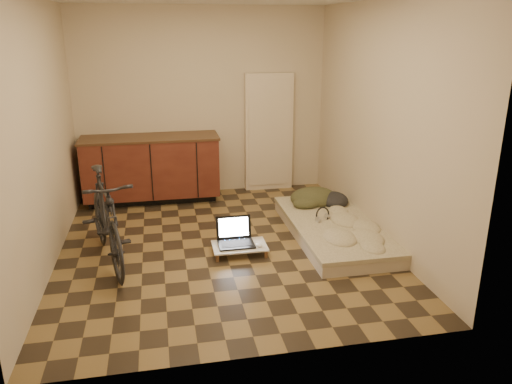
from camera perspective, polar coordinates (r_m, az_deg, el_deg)
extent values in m
cube|color=brown|center=(5.59, -3.77, -6.14)|extent=(3.50, 4.00, 0.00)
cube|color=beige|center=(7.15, -6.18, 10.10)|extent=(3.50, 0.00, 2.60)
cube|color=beige|center=(3.27, 0.46, 0.31)|extent=(3.50, 0.00, 2.60)
cube|color=beige|center=(5.27, -23.40, 5.75)|extent=(0.00, 4.00, 2.60)
cube|color=beige|center=(5.67, 13.89, 7.53)|extent=(0.00, 4.00, 2.60)
cube|color=black|center=(7.16, -11.62, -0.47)|extent=(1.70, 0.48, 0.10)
cube|color=#4A1C14|center=(6.99, -11.85, 2.84)|extent=(1.80, 0.60, 0.78)
cube|color=#452B19|center=(6.90, -12.07, 6.08)|extent=(1.84, 0.62, 0.03)
cube|color=beige|center=(7.31, 1.47, 6.81)|extent=(0.70, 0.10, 1.70)
imported|color=black|center=(5.22, -16.80, -2.42)|extent=(0.86, 1.71, 1.06)
cube|color=beige|center=(5.88, 8.87, -4.39)|extent=(0.93, 1.97, 0.12)
cube|color=beige|center=(5.85, 8.91, -3.62)|extent=(0.95, 1.99, 0.05)
cube|color=brown|center=(5.22, -4.45, -7.55)|extent=(0.03, 0.03, 0.08)
cube|color=brown|center=(5.50, -4.82, -6.15)|extent=(0.03, 0.03, 0.08)
cube|color=brown|center=(5.29, 1.16, -7.12)|extent=(0.03, 0.03, 0.08)
cube|color=brown|center=(5.57, 0.50, -5.76)|extent=(0.03, 0.03, 0.08)
cube|color=silver|center=(5.37, -1.89, -6.17)|extent=(0.58, 0.38, 0.02)
cube|color=black|center=(5.36, -2.28, -5.98)|extent=(0.38, 0.27, 0.02)
cube|color=black|center=(5.46, -2.58, -4.01)|extent=(0.38, 0.07, 0.24)
cube|color=white|center=(5.46, -2.58, -4.01)|extent=(0.32, 0.06, 0.20)
ellipsoid|color=white|center=(5.32, 0.35, -6.07)|extent=(0.08, 0.11, 0.03)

